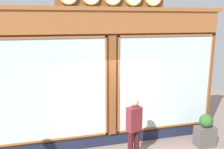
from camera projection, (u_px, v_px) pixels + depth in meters
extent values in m
cube|color=brown|center=(111.00, 80.00, 6.87)|extent=(6.43, 0.30, 3.80)
cube|color=#191E33|center=(112.00, 140.00, 7.09)|extent=(6.43, 0.08, 0.28)
cube|color=brown|center=(112.00, 22.00, 6.35)|extent=(6.30, 0.08, 0.59)
cube|color=brown|center=(112.00, 9.00, 6.29)|extent=(6.55, 0.20, 0.10)
cube|color=silver|center=(166.00, 83.00, 7.15)|extent=(2.86, 0.02, 2.71)
cube|color=brown|center=(168.00, 36.00, 6.83)|extent=(2.96, 0.04, 0.05)
cube|color=brown|center=(164.00, 127.00, 7.43)|extent=(2.96, 0.04, 0.05)
cube|color=brown|center=(209.00, 80.00, 7.49)|extent=(0.05, 0.04, 2.81)
cube|color=brown|center=(118.00, 86.00, 6.77)|extent=(0.05, 0.04, 2.81)
cube|color=silver|center=(52.00, 91.00, 6.35)|extent=(2.86, 0.02, 2.71)
cube|color=brown|center=(49.00, 38.00, 6.03)|extent=(2.96, 0.04, 0.05)
cube|color=brown|center=(55.00, 140.00, 6.63)|extent=(2.96, 0.04, 0.05)
cube|color=brown|center=(106.00, 87.00, 6.69)|extent=(0.05, 0.04, 2.81)
cube|color=brown|center=(112.00, 87.00, 6.73)|extent=(0.20, 0.10, 2.81)
cylinder|color=#3A1316|center=(130.00, 146.00, 6.20)|extent=(0.14, 0.14, 0.82)
cylinder|color=#3A1316|center=(137.00, 144.00, 6.31)|extent=(0.14, 0.14, 0.82)
cube|color=maroon|center=(134.00, 119.00, 6.10)|extent=(0.41, 0.33, 0.62)
sphere|color=tan|center=(134.00, 102.00, 6.01)|extent=(0.22, 0.22, 0.22)
cube|color=#4C4742|center=(205.00, 136.00, 7.01)|extent=(0.56, 0.36, 0.57)
sphere|color=#285623|center=(206.00, 121.00, 6.91)|extent=(0.38, 0.38, 0.38)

